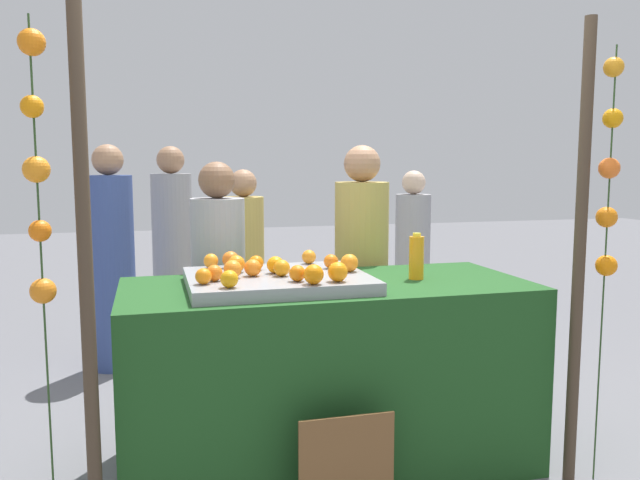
% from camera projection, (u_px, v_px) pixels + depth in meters
% --- Properties ---
extents(ground_plane, '(24.00, 24.00, 0.00)m').
position_uv_depth(ground_plane, '(327.00, 462.00, 3.29)').
color(ground_plane, slate).
extents(stall_counter, '(2.02, 0.88, 0.94)m').
position_uv_depth(stall_counter, '(328.00, 374.00, 3.24)').
color(stall_counter, '#1E4C1E').
rests_on(stall_counter, ground_plane).
extents(orange_tray, '(0.86, 0.70, 0.06)m').
position_uv_depth(orange_tray, '(278.00, 281.00, 3.08)').
color(orange_tray, gray).
rests_on(orange_tray, stall_counter).
extents(orange_0, '(0.09, 0.09, 0.09)m').
position_uv_depth(orange_0, '(349.00, 263.00, 3.16)').
color(orange_0, orange).
rests_on(orange_0, orange_tray).
extents(orange_1, '(0.08, 0.08, 0.08)m').
position_uv_depth(orange_1, '(309.00, 257.00, 3.40)').
color(orange_1, orange).
rests_on(orange_1, orange_tray).
extents(orange_2, '(0.07, 0.07, 0.07)m').
position_uv_depth(orange_2, '(331.00, 261.00, 3.25)').
color(orange_2, orange).
rests_on(orange_2, orange_tray).
extents(orange_3, '(0.07, 0.07, 0.07)m').
position_uv_depth(orange_3, '(256.00, 263.00, 3.20)').
color(orange_3, orange).
rests_on(orange_3, orange_tray).
extents(orange_4, '(0.08, 0.08, 0.08)m').
position_uv_depth(orange_4, '(297.00, 273.00, 2.90)').
color(orange_4, orange).
rests_on(orange_4, orange_tray).
extents(orange_5, '(0.09, 0.09, 0.09)m').
position_uv_depth(orange_5, '(338.00, 272.00, 2.89)').
color(orange_5, orange).
rests_on(orange_5, orange_tray).
extents(orange_6, '(0.09, 0.09, 0.09)m').
position_uv_depth(orange_6, '(231.00, 260.00, 3.27)').
color(orange_6, orange).
rests_on(orange_6, orange_tray).
extents(orange_7, '(0.09, 0.09, 0.09)m').
position_uv_depth(orange_7, '(314.00, 274.00, 2.83)').
color(orange_7, orange).
rests_on(orange_7, orange_tray).
extents(orange_8, '(0.09, 0.09, 0.09)m').
position_uv_depth(orange_8, '(233.00, 269.00, 2.98)').
color(orange_8, orange).
rests_on(orange_8, orange_tray).
extents(orange_9, '(0.08, 0.08, 0.08)m').
position_uv_depth(orange_9, '(282.00, 268.00, 3.03)').
color(orange_9, orange).
rests_on(orange_9, orange_tray).
extents(orange_10, '(0.08, 0.08, 0.08)m').
position_uv_depth(orange_10, '(211.00, 261.00, 3.26)').
color(orange_10, orange).
rests_on(orange_10, orange_tray).
extents(orange_11, '(0.08, 0.08, 0.08)m').
position_uv_depth(orange_11, '(275.00, 265.00, 3.11)').
color(orange_11, orange).
rests_on(orange_11, orange_tray).
extents(orange_12, '(0.08, 0.08, 0.08)m').
position_uv_depth(orange_12, '(214.00, 273.00, 2.90)').
color(orange_12, orange).
rests_on(orange_12, orange_tray).
extents(orange_13, '(0.07, 0.07, 0.07)m').
position_uv_depth(orange_13, '(203.00, 276.00, 2.83)').
color(orange_13, orange).
rests_on(orange_13, orange_tray).
extents(orange_14, '(0.08, 0.08, 0.08)m').
position_uv_depth(orange_14, '(229.00, 279.00, 2.75)').
color(orange_14, orange).
rests_on(orange_14, orange_tray).
extents(orange_15, '(0.09, 0.09, 0.09)m').
position_uv_depth(orange_15, '(236.00, 264.00, 3.14)').
color(orange_15, orange).
rests_on(orange_15, orange_tray).
extents(orange_16, '(0.08, 0.08, 0.08)m').
position_uv_depth(orange_16, '(253.00, 268.00, 3.03)').
color(orange_16, orange).
rests_on(orange_16, orange_tray).
extents(juice_bottle, '(0.08, 0.08, 0.24)m').
position_uv_depth(juice_bottle, '(416.00, 257.00, 3.28)').
color(juice_bottle, orange).
rests_on(juice_bottle, stall_counter).
extents(chalkboard_sign, '(0.42, 0.03, 0.50)m').
position_uv_depth(chalkboard_sign, '(346.00, 472.00, 2.69)').
color(chalkboard_sign, brown).
rests_on(chalkboard_sign, ground_plane).
extents(vendor_left, '(0.31, 0.31, 1.55)m').
position_uv_depth(vendor_left, '(219.00, 305.00, 3.70)').
color(vendor_left, '#99999E').
rests_on(vendor_left, ground_plane).
extents(vendor_right, '(0.33, 0.33, 1.65)m').
position_uv_depth(vendor_right, '(361.00, 289.00, 3.94)').
color(vendor_right, tan).
rests_on(vendor_right, ground_plane).
extents(crowd_person_0, '(0.30, 0.30, 1.49)m').
position_uv_depth(crowd_person_0, '(244.00, 277.00, 4.75)').
color(crowd_person_0, tan).
rests_on(crowd_person_0, ground_plane).
extents(crowd_person_1, '(0.30, 0.30, 1.48)m').
position_uv_depth(crowd_person_1, '(412.00, 263.00, 5.42)').
color(crowd_person_1, '#99999E').
rests_on(crowd_person_1, ground_plane).
extents(crowd_person_2, '(0.34, 0.34, 1.68)m').
position_uv_depth(crowd_person_2, '(112.00, 266.00, 4.73)').
color(crowd_person_2, '#384C8C').
rests_on(crowd_person_2, ground_plane).
extents(crowd_person_3, '(0.34, 0.34, 1.68)m').
position_uv_depth(crowd_person_3, '(173.00, 254.00, 5.33)').
color(crowd_person_3, '#99999E').
rests_on(crowd_person_3, ground_plane).
extents(canopy_post_left, '(0.06, 0.06, 2.20)m').
position_uv_depth(canopy_post_left, '(86.00, 280.00, 2.42)').
color(canopy_post_left, '#473828').
rests_on(canopy_post_left, ground_plane).
extents(canopy_post_right, '(0.06, 0.06, 2.20)m').
position_uv_depth(canopy_post_right, '(579.00, 258.00, 2.98)').
color(canopy_post_right, '#473828').
rests_on(canopy_post_right, ground_plane).
extents(garland_strand_left, '(0.11, 0.10, 2.07)m').
position_uv_depth(garland_strand_left, '(37.00, 172.00, 2.34)').
color(garland_strand_left, '#2D4C23').
rests_on(garland_strand_left, ground_plane).
extents(garland_strand_right, '(0.11, 0.11, 2.07)m').
position_uv_depth(garland_strand_right, '(609.00, 178.00, 2.95)').
color(garland_strand_right, '#2D4C23').
rests_on(garland_strand_right, ground_plane).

